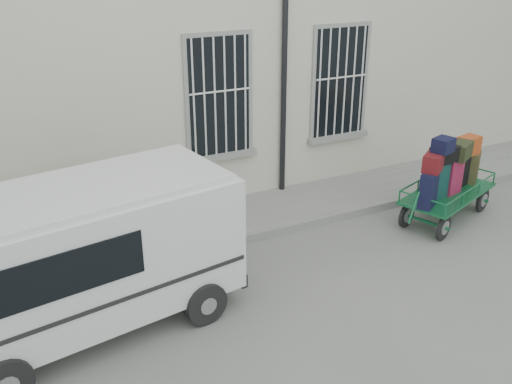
{
  "coord_description": "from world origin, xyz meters",
  "views": [
    {
      "loc": [
        -4.49,
        -6.63,
        4.83
      ],
      "look_at": [
        -0.63,
        1.0,
        1.13
      ],
      "focal_mm": 40.0,
      "sensor_mm": 36.0,
      "label": 1
    }
  ],
  "objects": [
    {
      "name": "ground",
      "position": [
        0.0,
        0.0,
        0.0
      ],
      "size": [
        80.0,
        80.0,
        0.0
      ],
      "primitive_type": "plane",
      "color": "slate",
      "rests_on": "ground"
    },
    {
      "name": "luggage_cart",
      "position": [
        3.17,
        0.52,
        0.89
      ],
      "size": [
        2.53,
        1.63,
        1.77
      ],
      "rotation": [
        0.0,
        0.0,
        0.35
      ],
      "color": "black",
      "rests_on": "ground"
    },
    {
      "name": "sidewalk",
      "position": [
        0.0,
        2.2,
        0.07
      ],
      "size": [
        24.0,
        1.7,
        0.15
      ],
      "primitive_type": "cube",
      "color": "slate",
      "rests_on": "ground"
    },
    {
      "name": "building",
      "position": [
        0.0,
        5.5,
        3.0
      ],
      "size": [
        24.0,
        5.15,
        6.0
      ],
      "color": "beige",
      "rests_on": "ground"
    },
    {
      "name": "van",
      "position": [
        -3.58,
        0.18,
        1.18
      ],
      "size": [
        4.29,
        2.35,
        2.05
      ],
      "rotation": [
        0.0,
        0.0,
        0.16
      ],
      "color": "white",
      "rests_on": "ground"
    }
  ]
}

